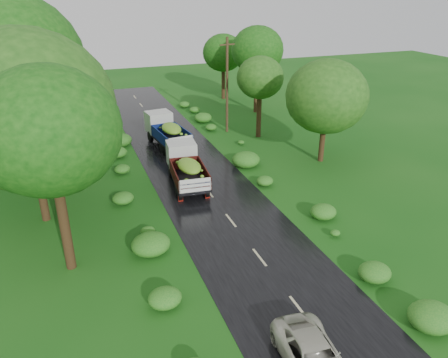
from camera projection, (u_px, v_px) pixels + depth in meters
ground at (299, 308)px, 18.61m from camera, size 120.00×120.00×0.00m
road at (252, 247)px, 22.87m from camera, size 6.50×80.00×0.02m
road_lines at (244, 237)px, 23.72m from camera, size 0.12×69.60×0.00m
truck_near at (186, 165)px, 29.55m from camera, size 2.57×5.93×2.42m
truck_far at (166, 130)px, 36.55m from camera, size 2.79×6.15×2.50m
utility_pole at (227, 85)px, 38.80m from camera, size 1.47×0.38×8.45m
trees_left at (24, 72)px, 30.93m from camera, size 6.87×32.92×9.82m
trees_right at (266, 68)px, 40.27m from camera, size 6.21×24.58×7.91m
shrubs at (200, 176)px, 30.42m from camera, size 11.90×44.00×0.70m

